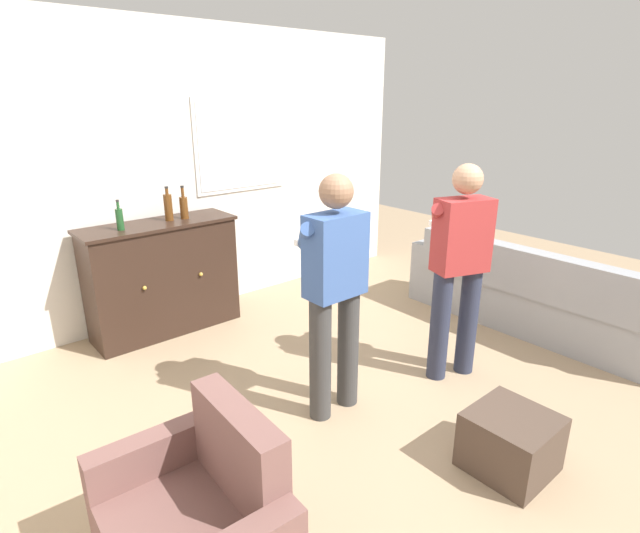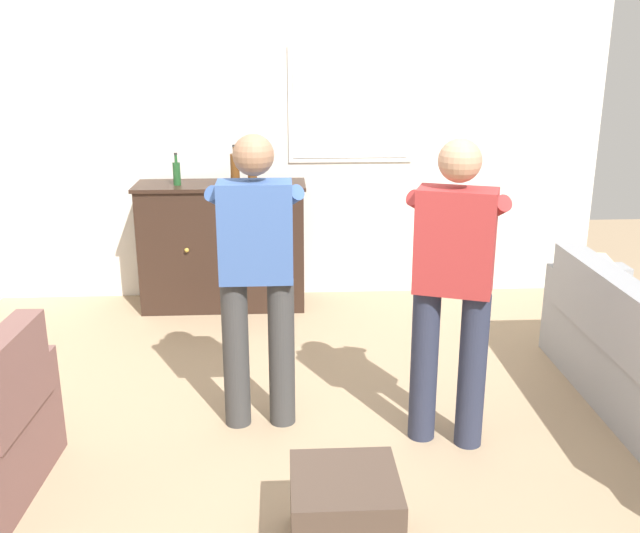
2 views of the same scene
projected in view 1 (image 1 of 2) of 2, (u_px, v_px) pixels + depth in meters
The scene contains 10 objects.
ground at pixel (392, 412), 3.54m from camera, with size 10.40×10.40×0.00m, color #9E8466.
wall_back_with_window at pixel (200, 172), 5.00m from camera, with size 5.20×0.15×2.80m.
couch at pixel (526, 296), 4.71m from camera, with size 0.57×2.41×0.84m.
sideboard_cabinet at pixel (163, 278), 4.63m from camera, with size 1.38×0.49×1.05m.
bottle_wine_green at pixel (184, 207), 4.58m from camera, with size 0.07×0.07×0.31m.
bottle_liquor_amber at pixel (168, 207), 4.51m from camera, with size 0.07×0.07×0.31m.
bottle_spirits_clear at pixel (120, 219), 4.19m from camera, with size 0.06×0.06×0.26m.
ottoman at pixel (510, 442), 2.96m from camera, with size 0.46×0.46×0.36m, color #47382D.
person_standing_left at pixel (334, 286), 3.29m from camera, with size 0.56×0.47×1.68m.
person_standing_right at pixel (459, 263), 3.75m from camera, with size 0.52×0.52×1.68m.
Camera 1 is at (-2.35, -1.96, 2.13)m, focal length 28.00 mm.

